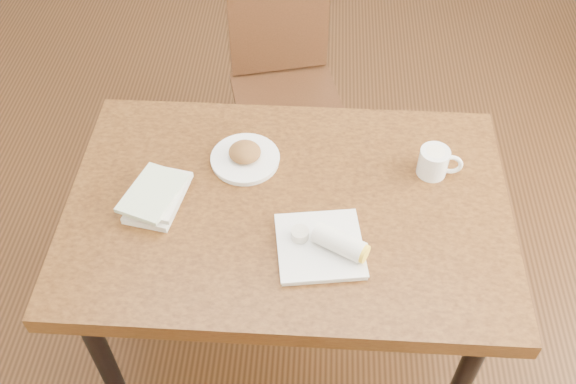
# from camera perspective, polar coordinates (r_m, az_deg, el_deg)

# --- Properties ---
(ground) EXTENTS (4.00, 5.00, 0.01)m
(ground) POSITION_cam_1_polar(r_m,az_deg,el_deg) (2.51, 0.00, -12.23)
(ground) COLOR #472814
(ground) RESTS_ON ground
(table) EXTENTS (1.30, 0.86, 0.75)m
(table) POSITION_cam_1_polar(r_m,az_deg,el_deg) (1.94, 0.00, -2.49)
(table) COLOR brown
(table) RESTS_ON ground
(chair_far) EXTENTS (0.51, 0.51, 0.95)m
(chair_far) POSITION_cam_1_polar(r_m,az_deg,el_deg) (2.64, -0.38, 10.37)
(chair_far) COLOR #442413
(chair_far) RESTS_ON ground
(plate_scone) EXTENTS (0.22, 0.22, 0.07)m
(plate_scone) POSITION_cam_1_polar(r_m,az_deg,el_deg) (1.99, -3.84, 3.17)
(plate_scone) COLOR white
(plate_scone) RESTS_ON table
(coffee_mug) EXTENTS (0.13, 0.09, 0.09)m
(coffee_mug) POSITION_cam_1_polar(r_m,az_deg,el_deg) (1.98, 12.92, 2.64)
(coffee_mug) COLOR white
(coffee_mug) RESTS_ON table
(plate_burrito) EXTENTS (0.27, 0.27, 0.08)m
(plate_burrito) POSITION_cam_1_polar(r_m,az_deg,el_deg) (1.76, 3.40, -4.69)
(plate_burrito) COLOR white
(plate_burrito) RESTS_ON table
(book_stack) EXTENTS (0.20, 0.24, 0.05)m
(book_stack) POSITION_cam_1_polar(r_m,az_deg,el_deg) (1.91, -11.59, -0.36)
(book_stack) COLOR white
(book_stack) RESTS_ON table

